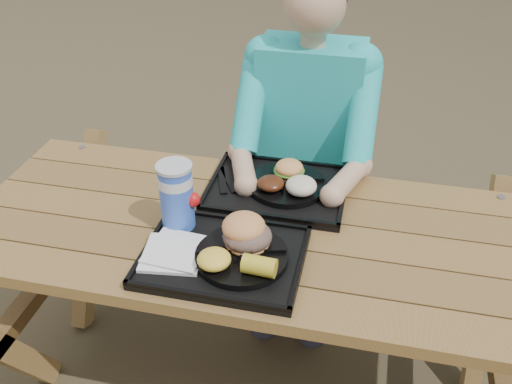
# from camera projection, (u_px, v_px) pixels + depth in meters

# --- Properties ---
(picnic_table) EXTENTS (1.80, 1.49, 0.75)m
(picnic_table) POSITION_uv_depth(u_px,v_px,m) (256.00, 315.00, 1.95)
(picnic_table) COLOR #999999
(picnic_table) RESTS_ON ground
(tray_near) EXTENTS (0.45, 0.35, 0.02)m
(tray_near) POSITION_uv_depth(u_px,v_px,m) (223.00, 258.00, 1.60)
(tray_near) COLOR black
(tray_near) RESTS_ON picnic_table
(tray_far) EXTENTS (0.45, 0.35, 0.02)m
(tray_far) POSITION_uv_depth(u_px,v_px,m) (277.00, 190.00, 1.89)
(tray_far) COLOR black
(tray_far) RESTS_ON picnic_table
(plate_near) EXTENTS (0.26, 0.26, 0.02)m
(plate_near) POSITION_uv_depth(u_px,v_px,m) (242.00, 256.00, 1.58)
(plate_near) COLOR black
(plate_near) RESTS_ON tray_near
(plate_far) EXTENTS (0.26, 0.26, 0.02)m
(plate_far) POSITION_uv_depth(u_px,v_px,m) (287.00, 184.00, 1.88)
(plate_far) COLOR black
(plate_far) RESTS_ON tray_far
(napkin_stack) EXTENTS (0.19, 0.19, 0.02)m
(napkin_stack) POSITION_uv_depth(u_px,v_px,m) (173.00, 253.00, 1.59)
(napkin_stack) COLOR white
(napkin_stack) RESTS_ON tray_near
(soda_cup) EXTENTS (0.10, 0.10, 0.20)m
(soda_cup) POSITION_uv_depth(u_px,v_px,m) (177.00, 197.00, 1.66)
(soda_cup) COLOR blue
(soda_cup) RESTS_ON tray_near
(condiment_bbq) EXTENTS (0.05, 0.05, 0.03)m
(condiment_bbq) POSITION_uv_depth(u_px,v_px,m) (238.00, 223.00, 1.70)
(condiment_bbq) COLOR black
(condiment_bbq) RESTS_ON tray_near
(condiment_mustard) EXTENTS (0.05, 0.05, 0.03)m
(condiment_mustard) POSITION_uv_depth(u_px,v_px,m) (253.00, 226.00, 1.69)
(condiment_mustard) COLOR gold
(condiment_mustard) RESTS_ON tray_near
(sandwich) EXTENTS (0.13, 0.13, 0.13)m
(sandwich) POSITION_uv_depth(u_px,v_px,m) (247.00, 225.00, 1.57)
(sandwich) COLOR #E49050
(sandwich) RESTS_ON plate_near
(mac_cheese) EXTENTS (0.09, 0.09, 0.05)m
(mac_cheese) POSITION_uv_depth(u_px,v_px,m) (214.00, 259.00, 1.52)
(mac_cheese) COLOR yellow
(mac_cheese) RESTS_ON plate_near
(corn_cob) EXTENTS (0.09, 0.09, 0.05)m
(corn_cob) POSITION_uv_depth(u_px,v_px,m) (259.00, 266.00, 1.49)
(corn_cob) COLOR gold
(corn_cob) RESTS_ON plate_near
(cutlery_far) EXTENTS (0.11, 0.16, 0.01)m
(cutlery_far) POSITION_uv_depth(u_px,v_px,m) (230.00, 179.00, 1.92)
(cutlery_far) COLOR black
(cutlery_far) RESTS_ON tray_far
(burger) EXTENTS (0.10, 0.10, 0.09)m
(burger) POSITION_uv_depth(u_px,v_px,m) (289.00, 165.00, 1.89)
(burger) COLOR #ED9D53
(burger) RESTS_ON plate_far
(baked_beans) EXTENTS (0.09, 0.09, 0.04)m
(baked_beans) POSITION_uv_depth(u_px,v_px,m) (271.00, 183.00, 1.83)
(baked_beans) COLOR #4C210F
(baked_beans) RESTS_ON plate_far
(potato_salad) EXTENTS (0.10, 0.10, 0.06)m
(potato_salad) POSITION_uv_depth(u_px,v_px,m) (301.00, 186.00, 1.81)
(potato_salad) COLOR silver
(potato_salad) RESTS_ON plate_far
(diner) EXTENTS (0.48, 0.84, 1.28)m
(diner) POSITION_uv_depth(u_px,v_px,m) (306.00, 165.00, 2.25)
(diner) COLOR teal
(diner) RESTS_ON ground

